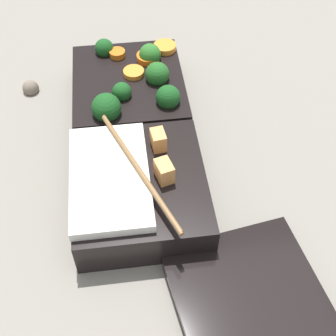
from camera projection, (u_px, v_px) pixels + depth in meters
ground_plane at (136, 154)px, 0.63m from camera, size 3.00×3.00×0.00m
bento_tray_vegetable at (133, 91)px, 0.67m from camera, size 0.18×0.16×0.08m
bento_tray_rice at (137, 189)px, 0.56m from camera, size 0.19×0.16×0.07m
bento_lid at (252, 304)px, 0.49m from camera, size 0.20×0.18×0.02m
pebble_0 at (31, 88)px, 0.71m from camera, size 0.02×0.02×0.02m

